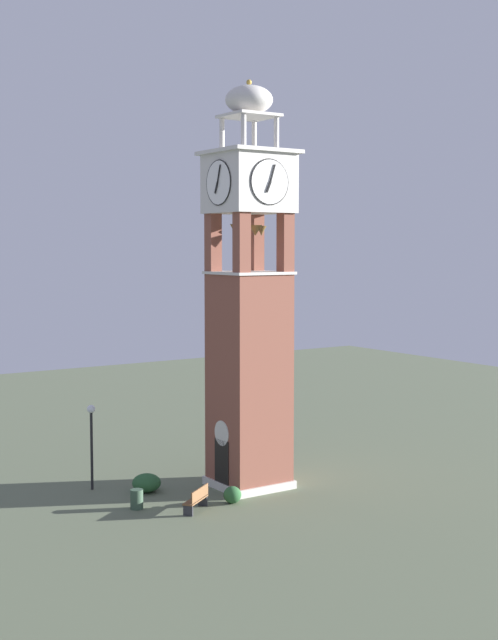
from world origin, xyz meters
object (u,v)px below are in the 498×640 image
object	(u,v)px
park_bench	(197,499)
clock_tower	(249,319)
lamp_post	(91,431)
trash_bin	(137,499)

from	to	relation	value
park_bench	clock_tower	bearing A→B (deg)	116.42
clock_tower	lamp_post	xyz separation A→B (m)	(-3.38, -5.99, -4.86)
clock_tower	park_bench	bearing A→B (deg)	-63.58
clock_tower	park_bench	world-z (taller)	clock_tower
clock_tower	park_bench	xyz separation A→B (m)	(1.89, -3.79, -6.98)
park_bench	lamp_post	xyz separation A→B (m)	(-5.27, -2.20, 2.12)
park_bench	lamp_post	bearing A→B (deg)	-157.34
clock_tower	trash_bin	distance (m)	9.06
lamp_post	trash_bin	distance (m)	4.29
park_bench	lamp_post	world-z (taller)	lamp_post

